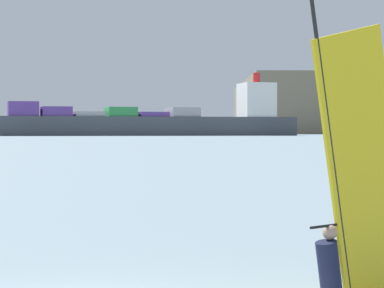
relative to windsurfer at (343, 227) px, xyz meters
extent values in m
cylinder|color=black|center=(-0.21, -0.18, 1.09)|extent=(0.83, 0.72, 4.49)
cube|color=yellow|center=(0.40, 0.34, 0.88)|extent=(1.98, 1.69, 4.41)
cylinder|color=black|center=(0.06, 0.05, 0.05)|extent=(1.32, 1.14, 0.04)
cylinder|color=#191E38|center=(-0.24, -0.21, -0.66)|extent=(0.59, 0.57, 1.02)
sphere|color=tan|center=(-0.24, -0.21, -0.05)|extent=(0.22, 0.22, 0.22)
cube|color=#3F444C|center=(2.56, 466.71, 4.04)|extent=(172.99, 53.40, 10.60)
cube|color=silver|center=(66.73, 478.50, 19.15)|extent=(21.20, 23.68, 19.63)
cylinder|color=red|center=(66.73, 478.50, 31.96)|extent=(4.00, 4.00, 6.00)
cube|color=#99999E|center=(23.68, 470.59, 11.93)|extent=(19.40, 23.02, 5.20)
cube|color=#59388C|center=(6.23, 467.39, 10.63)|extent=(19.40, 23.02, 2.60)
cube|color=#2D8C47|center=(-11.22, 464.18, 11.93)|extent=(19.40, 23.02, 5.20)
cube|color=#99999E|center=(-28.67, 460.97, 10.63)|extent=(19.40, 23.02, 2.60)
cube|color=#59388C|center=(-46.12, 457.77, 11.93)|extent=(19.40, 23.02, 5.20)
cube|color=#59388C|center=(-63.57, 454.56, 13.23)|extent=(19.40, 23.02, 7.80)
camera|label=1|loc=(-3.06, -12.46, 1.42)|focal=80.25mm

